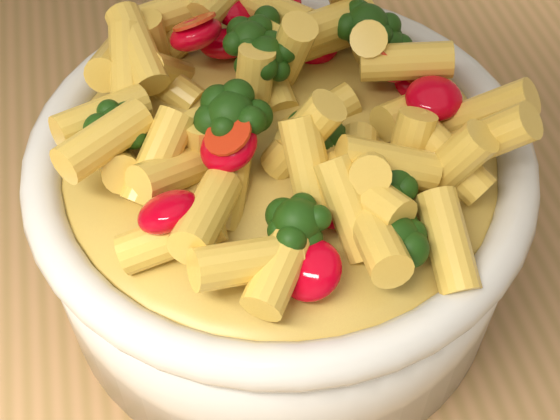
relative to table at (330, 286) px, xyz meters
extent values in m
cube|color=#A17145|center=(0.00, 0.00, 0.08)|extent=(1.20, 0.80, 0.04)
cylinder|color=silver|center=(-0.05, -0.04, 0.15)|extent=(0.26, 0.26, 0.10)
ellipsoid|color=silver|center=(-0.05, -0.04, 0.12)|extent=(0.24, 0.24, 0.04)
torus|color=silver|center=(-0.05, -0.04, 0.20)|extent=(0.26, 0.26, 0.02)
ellipsoid|color=#E1C24C|center=(-0.05, -0.04, 0.20)|extent=(0.23, 0.23, 0.03)
camera|label=1|loc=(-0.11, -0.31, 0.50)|focal=50.00mm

